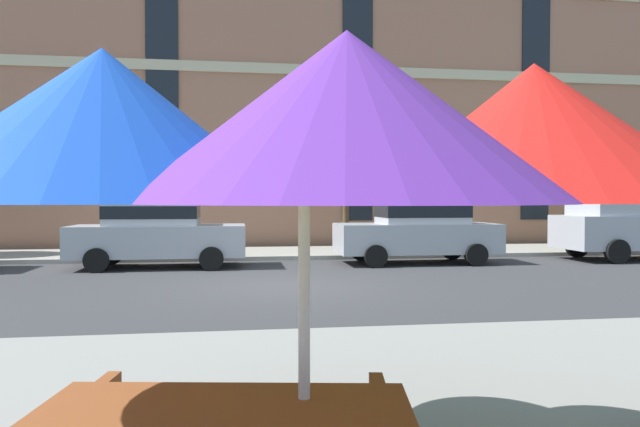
% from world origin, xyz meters
% --- Properties ---
extents(ground_plane, '(120.00, 120.00, 0.00)m').
position_xyz_m(ground_plane, '(0.00, 0.00, 0.00)').
color(ground_plane, '#38383A').
extents(sidewalk_far, '(56.00, 3.60, 0.12)m').
position_xyz_m(sidewalk_far, '(0.00, 6.80, 0.06)').
color(sidewalk_far, '#9E998E').
rests_on(sidewalk_far, ground).
extents(apartment_building, '(41.26, 12.08, 16.00)m').
position_xyz_m(apartment_building, '(0.00, 14.99, 8.00)').
color(apartment_building, '#A87056').
rests_on(apartment_building, ground).
extents(sedan_silver, '(4.40, 1.98, 1.78)m').
position_xyz_m(sedan_silver, '(-2.97, 3.70, 0.95)').
color(sedan_silver, '#A8AAB2').
rests_on(sedan_silver, ground).
extents(sedan_silver_midblock, '(4.40, 1.98, 1.78)m').
position_xyz_m(sedan_silver_midblock, '(4.03, 3.70, 0.95)').
color(sedan_silver_midblock, '#A8AAB2').
rests_on(sedan_silver_midblock, ground).
extents(pickup_silver_midblock, '(5.10, 2.12, 2.20)m').
position_xyz_m(pickup_silver_midblock, '(10.72, 3.70, 1.03)').
color(pickup_silver_midblock, '#A8AAB2').
rests_on(pickup_silver_midblock, ground).
extents(street_tree_middle, '(2.13, 2.00, 4.02)m').
position_xyz_m(street_tree_middle, '(2.60, 6.89, 3.11)').
color(street_tree_middle, '#4C3823').
rests_on(street_tree_middle, ground).
extents(street_tree_right, '(2.77, 2.77, 4.54)m').
position_xyz_m(street_tree_right, '(11.60, 6.73, 3.22)').
color(street_tree_right, brown).
rests_on(street_tree_right, ground).
extents(patio_umbrella, '(3.58, 3.58, 2.37)m').
position_xyz_m(patio_umbrella, '(-0.65, -9.00, 2.03)').
color(patio_umbrella, silver).
rests_on(patio_umbrella, ground).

